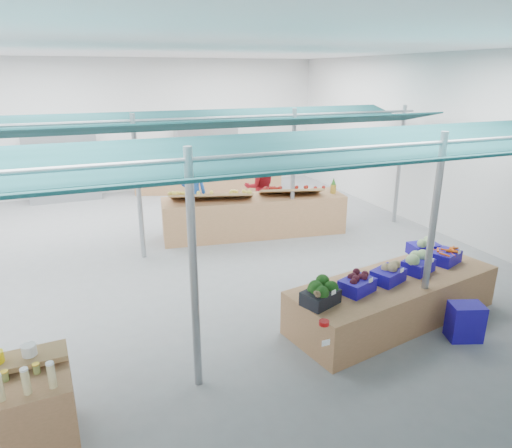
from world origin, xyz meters
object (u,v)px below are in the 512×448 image
object	(u,v)px
fruit_counter	(254,216)
crate_stack	(465,322)
vendor_left	(194,194)
veg_counter	(394,299)
vendor_right	(260,187)

from	to	relation	value
fruit_counter	crate_stack	size ratio (longest dim) A/B	7.77
crate_stack	vendor_left	world-z (taller)	vendor_left
veg_counter	vendor_right	distance (m)	5.69
fruit_counter	vendor_right	size ratio (longest dim) A/B	2.50
fruit_counter	crate_stack	distance (m)	5.56
veg_counter	crate_stack	bearing A→B (deg)	-66.35
veg_counter	vendor_left	distance (m)	5.96
fruit_counter	crate_stack	xyz separation A→B (m)	(1.17, -5.44, -0.19)
fruit_counter	vendor_left	xyz separation A→B (m)	(-1.20, 1.10, 0.40)
fruit_counter	vendor_left	size ratio (longest dim) A/B	2.50
crate_stack	vendor_right	xyz separation A→B (m)	(-0.57, 6.54, 0.59)
veg_counter	vendor_right	bearing A→B (deg)	79.36
veg_counter	vendor_left	size ratio (longest dim) A/B	2.05
fruit_counter	vendor_right	distance (m)	1.32
crate_stack	vendor_left	bearing A→B (deg)	109.93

